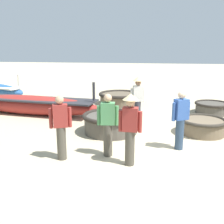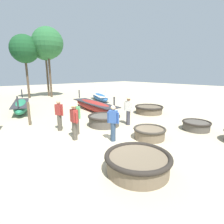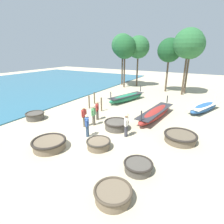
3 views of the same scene
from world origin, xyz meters
name	(u,v)px [view 1 (image 1 of 3)]	position (x,y,z in m)	size (l,w,h in m)	color
ground_plane	(171,152)	(0.00, 0.00, 0.00)	(80.00, 80.00, 0.00)	#BCAD8C
coracle_nearest	(212,107)	(4.50, -1.84, 0.25)	(1.41, 1.41, 0.46)	#4C473F
coracle_center	(120,98)	(5.72, 2.17, 0.30)	(2.03, 2.03, 0.55)	brown
coracle_far_right	(111,122)	(1.33, 1.84, 0.33)	(1.80, 1.80, 0.61)	#4C473F
coracle_front_left	(203,125)	(1.69, -1.03, 0.27)	(1.45, 1.45, 0.50)	brown
long_boat_green_hull	(31,104)	(3.15, 5.47, 0.40)	(1.74, 6.03, 1.40)	maroon
fisherman_hauling	(138,97)	(2.46, 1.07, 0.96)	(0.36, 0.51, 1.67)	#383842
fisherman_crouching	(130,125)	(-0.94, 0.99, 0.96)	(0.36, 0.53, 1.67)	#4C473D
fisherman_by_coracle	(180,119)	(0.25, -0.20, 0.84)	(0.36, 0.47, 1.57)	#2D425B
fisherman_with_hat	(61,126)	(-0.90, 2.64, 0.84)	(0.33, 0.50, 1.57)	#4C473D
fisherman_standing_left	(108,124)	(-0.51, 1.58, 0.84)	(0.27, 0.53, 1.57)	#4C473D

